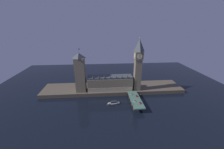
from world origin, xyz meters
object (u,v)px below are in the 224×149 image
object	(u,v)px
car_northbound_trail	(135,101)
pedestrian_far_rail	(129,93)
street_lamp_mid	(140,96)
clock_tower	(138,64)
car_southbound_trail	(137,96)
victoria_tower	(80,73)
street_lamp_near	(133,102)
car_northbound_lead	(131,94)
car_southbound_lead	(140,103)
pedestrian_mid_walk	(140,98)
pedestrian_near_rail	(133,103)
boat_upstream	(114,103)

from	to	relation	value
car_northbound_trail	pedestrian_far_rail	distance (m)	22.98
car_northbound_trail	street_lamp_mid	world-z (taller)	street_lamp_mid
clock_tower	car_southbound_trail	distance (m)	46.79
victoria_tower	car_northbound_trail	world-z (taller)	victoria_tower
street_lamp_near	car_northbound_lead	bearing A→B (deg)	82.71
clock_tower	car_northbound_lead	world-z (taller)	clock_tower
car_southbound_lead	pedestrian_mid_walk	xyz separation A→B (m)	(3.00, 11.57, 0.18)
pedestrian_near_rail	boat_upstream	distance (m)	26.95
pedestrian_mid_walk	street_lamp_near	xyz separation A→B (m)	(-12.40, -14.85, 2.84)
car_southbound_trail	pedestrian_mid_walk	size ratio (longest dim) A/B	2.79
car_southbound_lead	pedestrian_mid_walk	bearing A→B (deg)	75.47
victoria_tower	street_lamp_mid	size ratio (longest dim) A/B	10.06
street_lamp_near	pedestrian_near_rail	bearing A→B (deg)	83.73
pedestrian_mid_walk	street_lamp_mid	xyz separation A→B (m)	(0.40, -0.13, 3.17)
car_northbound_trail	street_lamp_near	bearing A→B (deg)	-113.86
car_northbound_trail	boat_upstream	distance (m)	28.08
car_northbound_trail	car_southbound_trail	xyz separation A→B (m)	(6.00, 13.15, 0.10)
clock_tower	pedestrian_mid_walk	xyz separation A→B (m)	(-3.17, -31.19, -38.85)
car_northbound_trail	pedestrian_mid_walk	bearing A→B (deg)	38.53
pedestrian_far_rail	car_southbound_trail	bearing A→B (deg)	-46.96
car_northbound_trail	boat_upstream	bearing A→B (deg)	162.55
pedestrian_far_rail	street_lamp_near	world-z (taller)	street_lamp_near
victoria_tower	car_southbound_lead	bearing A→B (deg)	-29.92
victoria_tower	car_southbound_trail	xyz separation A→B (m)	(78.17, -27.42, -26.62)
car_northbound_lead	pedestrian_far_rail	world-z (taller)	pedestrian_far_rail
boat_upstream	car_northbound_trail	bearing A→B (deg)	-17.45
street_lamp_mid	car_southbound_lead	bearing A→B (deg)	-106.54
street_lamp_near	street_lamp_mid	size ratio (longest dim) A/B	0.92
car_northbound_lead	boat_upstream	size ratio (longest dim) A/B	0.23
victoria_tower	pedestrian_mid_walk	bearing A→B (deg)	-22.37
clock_tower	victoria_tower	world-z (taller)	clock_tower
pedestrian_mid_walk	boat_upstream	distance (m)	35.70
victoria_tower	street_lamp_near	bearing A→B (deg)	-35.06
car_northbound_lead	street_lamp_mid	xyz separation A→B (m)	(9.40, -11.85, 3.28)
pedestrian_near_rail	pedestrian_far_rail	distance (m)	26.83
pedestrian_near_rail	street_lamp_near	bearing A→B (deg)	-96.27
victoria_tower	car_southbound_lead	world-z (taller)	victoria_tower
car_northbound_lead	street_lamp_mid	distance (m)	15.47
car_northbound_lead	street_lamp_mid	world-z (taller)	street_lamp_mid
street_lamp_mid	pedestrian_near_rail	bearing A→B (deg)	-138.22
victoria_tower	car_southbound_lead	size ratio (longest dim) A/B	13.62
car_northbound_lead	pedestrian_near_rail	world-z (taller)	pedestrian_near_rail
car_southbound_trail	pedestrian_mid_walk	distance (m)	6.70
pedestrian_far_rail	street_lamp_near	xyz separation A→B (m)	(-0.40, -30.47, 2.79)
pedestrian_near_rail	pedestrian_mid_walk	xyz separation A→B (m)	(12.00, 11.20, -0.05)
victoria_tower	car_southbound_trail	size ratio (longest dim) A/B	14.62
pedestrian_near_rail	street_lamp_near	size ratio (longest dim) A/B	0.28
car_northbound_lead	street_lamp_mid	bearing A→B (deg)	-51.58
clock_tower	pedestrian_far_rail	distance (m)	44.47
car_northbound_lead	pedestrian_mid_walk	distance (m)	14.78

